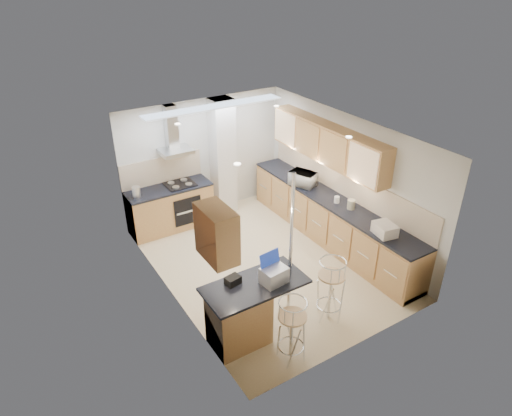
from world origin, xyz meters
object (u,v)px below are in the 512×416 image
bar_stool_end (330,290)px  bread_bin (385,229)px  microwave (303,179)px  laptop (274,275)px  bar_stool_near (292,331)px

bar_stool_end → bread_bin: size_ratio=2.84×
microwave → laptop: 3.24m
bread_bin → bar_stool_near: bearing=-153.6°
bar_stool_near → bread_bin: 2.48m
bar_stool_near → bread_bin: bread_bin is taller
bar_stool_end → bread_bin: bearing=-67.3°
bar_stool_end → bread_bin: (1.35, 0.28, 0.49)m
microwave → bar_stool_near: size_ratio=0.50×
bar_stool_end → bread_bin: 1.46m
laptop → bar_stool_near: size_ratio=0.34×
microwave → bar_stool_near: microwave is taller
microwave → laptop: bearing=114.0°
bar_stool_end → laptop: bearing=90.2°
bar_stool_near → bread_bin: bearing=-3.8°
microwave → bread_bin: (0.00, -2.21, -0.04)m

